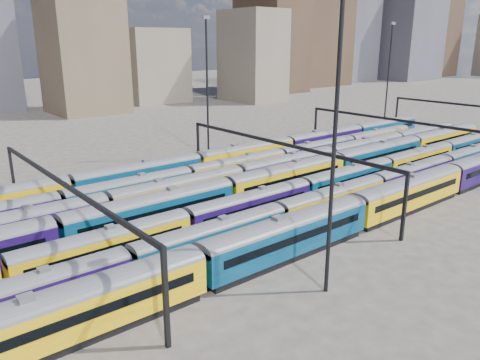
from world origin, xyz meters
TOP-DOWN VIEW (x-y plane):
  - ground at (0.00, 0.00)m, footprint 500.00×500.00m
  - rake_0 at (19.06, -15.00)m, footprint 108.99×3.19m
  - rake_1 at (9.89, -10.00)m, footprint 92.44×2.71m
  - rake_2 at (10.01, -5.00)m, footprint 111.62×2.72m
  - rake_3 at (11.87, 0.00)m, footprint 109.07×3.19m
  - rake_4 at (6.77, 5.00)m, footprint 120.63×2.94m
  - rake_5 at (1.46, 10.00)m, footprint 111.49×2.72m
  - rake_6 at (6.39, 15.00)m, footprint 123.30×3.01m
  - gantry_1 at (-20.00, 0.00)m, footprint 0.35×40.35m
  - gantry_2 at (10.00, 0.00)m, footprint 0.35×40.35m
  - gantry_3 at (40.00, 0.00)m, footprint 0.35×40.35m
  - gantry_4 at (70.00, 0.00)m, footprint 0.35×40.35m
  - mast_2 at (-5.00, -22.00)m, footprint 1.40×0.50m
  - mast_3 at (15.00, 24.00)m, footprint 1.40×0.50m
  - mast_5 at (65.00, 20.00)m, footprint 1.40×0.50m
  - skyline at (104.75, 105.73)m, footprint 399.22×60.48m

SIDE VIEW (x-z plane):
  - ground at x=0.00m, z-range 0.00..0.00m
  - rake_1 at x=9.89m, z-range 0.11..4.66m
  - rake_5 at x=1.46m, z-range 0.11..4.68m
  - rake_2 at x=10.01m, z-range 0.11..4.69m
  - rake_4 at x=6.77m, z-range 0.12..5.07m
  - rake_6 at x=6.39m, z-range 0.13..5.19m
  - rake_0 at x=19.06m, z-range 0.13..5.52m
  - rake_3 at x=11.87m, z-range 0.14..5.52m
  - gantry_1 at x=-20.00m, z-range 2.78..10.80m
  - gantry_2 at x=10.00m, z-range 2.78..10.80m
  - gantry_3 at x=40.00m, z-range 2.78..10.80m
  - gantry_4 at x=70.00m, z-range 2.78..10.80m
  - mast_2 at x=-5.00m, z-range 1.17..26.77m
  - mast_3 at x=15.00m, z-range 1.17..26.77m
  - mast_5 at x=65.00m, z-range 1.17..26.77m
  - skyline at x=104.75m, z-range -4.18..45.85m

